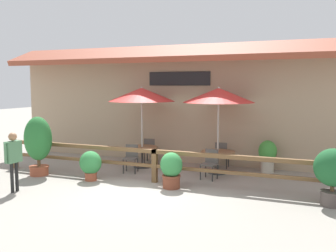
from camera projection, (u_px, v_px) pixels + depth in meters
ground_plane at (138, 192)px, 9.74m from camera, size 60.00×60.00×0.00m
building_facade at (189, 102)px, 13.30m from camera, size 14.28×1.49×4.23m
patio_railing at (155, 158)px, 10.64m from camera, size 10.40×0.14×0.95m
patio_umbrella_near at (142, 95)px, 12.44m from camera, size 2.22×2.22×2.72m
dining_table_near at (142, 151)px, 12.64m from camera, size 1.07×1.07×0.70m
chair_near_streetside at (131, 157)px, 11.91m from camera, size 0.51×0.51×0.88m
chair_near_wallside at (150, 149)px, 13.41m from camera, size 0.48×0.48×0.88m
patio_umbrella_middle at (219, 95)px, 11.55m from camera, size 2.22×2.22×2.72m
dining_table_middle at (218, 156)px, 11.75m from camera, size 1.07×1.07×0.70m
chair_middle_streetside at (210, 162)px, 11.04m from camera, size 0.47×0.47×0.88m
chair_middle_wallside at (222, 153)px, 12.52m from camera, size 0.44×0.44×0.88m
potted_plant_corner_fern at (91, 164)px, 10.86m from camera, size 0.66×0.59×0.87m
potted_plant_entrance_palm at (333, 172)px, 8.53m from camera, size 0.86×0.77×1.34m
potted_plant_tall_tropical at (171, 169)px, 10.05m from camera, size 0.61×0.55×0.98m
potted_plant_small_flowering at (38, 142)px, 11.46m from camera, size 0.87×0.78×1.82m
potted_plant_broad_leaf at (268, 155)px, 11.92m from camera, size 0.58×0.52×1.02m
pedestrian at (13, 154)px, 9.64m from camera, size 0.21×0.55×1.56m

